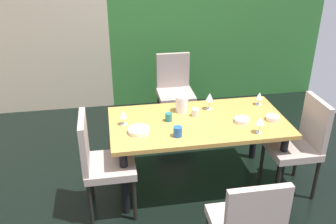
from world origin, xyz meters
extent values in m
cube|color=#C5B599|center=(-1.54, 2.63, 1.31)|extent=(2.57, 0.10, 2.61)
cube|color=#307030|center=(1.29, 2.63, 1.31)|extent=(3.09, 0.10, 2.61)
cube|color=#BA8A40|center=(0.50, 0.58, 0.69)|extent=(1.68, 0.87, 0.04)
cylinder|color=black|center=(-0.24, 0.91, 0.34)|extent=(0.07, 0.07, 0.67)
cylinder|color=black|center=(1.24, 0.91, 0.34)|extent=(0.07, 0.07, 0.67)
cylinder|color=black|center=(-0.24, 0.24, 0.34)|extent=(0.07, 0.07, 0.67)
cylinder|color=black|center=(1.24, 0.24, 0.34)|extent=(0.07, 0.07, 0.67)
cube|color=#A39087|center=(-0.36, 0.31, 0.47)|extent=(0.44, 0.44, 0.07)
cube|color=#A39087|center=(-0.56, 0.31, 0.72)|extent=(0.05, 0.42, 0.49)
cylinder|color=black|center=(-0.17, 0.50, 0.22)|extent=(0.04, 0.04, 0.44)
cylinder|color=black|center=(-0.17, 0.12, 0.22)|extent=(0.04, 0.04, 0.44)
cylinder|color=black|center=(-0.55, 0.50, 0.22)|extent=(0.04, 0.04, 0.44)
cylinder|color=black|center=(-0.55, 0.12, 0.22)|extent=(0.04, 0.04, 0.44)
cube|color=#A39087|center=(0.54, -0.78, 0.71)|extent=(0.42, 0.05, 0.48)
cube|color=#A39087|center=(1.35, 0.31, 0.47)|extent=(0.44, 0.44, 0.07)
cube|color=#A39087|center=(1.55, 0.31, 0.72)|extent=(0.05, 0.42, 0.49)
cylinder|color=black|center=(1.16, 0.12, 0.22)|extent=(0.04, 0.04, 0.44)
cylinder|color=black|center=(1.16, 0.50, 0.22)|extent=(0.04, 0.04, 0.44)
cylinder|color=black|center=(1.54, 0.12, 0.22)|extent=(0.04, 0.04, 0.44)
cylinder|color=black|center=(1.54, 0.50, 0.22)|extent=(0.04, 0.04, 0.44)
cube|color=#A39087|center=(0.50, 1.73, 0.47)|extent=(0.44, 0.44, 0.07)
cube|color=#A39087|center=(0.50, 1.93, 0.71)|extent=(0.42, 0.05, 0.48)
cylinder|color=black|center=(0.69, 1.54, 0.22)|extent=(0.04, 0.04, 0.44)
cylinder|color=black|center=(0.31, 1.54, 0.22)|extent=(0.04, 0.04, 0.44)
cylinder|color=black|center=(0.69, 1.92, 0.22)|extent=(0.04, 0.04, 0.44)
cylinder|color=black|center=(0.31, 1.92, 0.22)|extent=(0.04, 0.04, 0.44)
cylinder|color=silver|center=(0.98, 0.26, 0.71)|extent=(0.06, 0.06, 0.00)
cylinder|color=silver|center=(0.98, 0.26, 0.76)|extent=(0.01, 0.01, 0.08)
cone|color=silver|center=(0.98, 0.26, 0.83)|extent=(0.08, 0.08, 0.06)
cylinder|color=silver|center=(-0.20, 0.62, 0.71)|extent=(0.07, 0.07, 0.00)
cylinder|color=silver|center=(-0.20, 0.62, 0.75)|extent=(0.01, 0.01, 0.07)
cone|color=silver|center=(-0.20, 0.62, 0.82)|extent=(0.07, 0.07, 0.07)
cylinder|color=silver|center=(0.67, 0.80, 0.71)|extent=(0.07, 0.07, 0.00)
cylinder|color=silver|center=(0.67, 0.80, 0.76)|extent=(0.01, 0.01, 0.09)
cone|color=silver|center=(0.67, 0.80, 0.85)|extent=(0.08, 0.08, 0.08)
cylinder|color=silver|center=(1.20, 0.82, 0.71)|extent=(0.07, 0.07, 0.00)
cylinder|color=silver|center=(1.20, 0.82, 0.75)|extent=(0.01, 0.01, 0.06)
cone|color=silver|center=(1.20, 0.82, 0.81)|extent=(0.07, 0.07, 0.07)
cylinder|color=silver|center=(1.20, 0.47, 0.73)|extent=(0.13, 0.13, 0.04)
cylinder|color=silver|center=(0.90, 0.48, 0.73)|extent=(0.14, 0.14, 0.04)
cylinder|color=white|center=(-0.08, 0.44, 0.73)|extent=(0.19, 0.19, 0.04)
cylinder|color=#23559E|center=(0.25, 0.32, 0.76)|extent=(0.08, 0.08, 0.09)
cylinder|color=beige|center=(0.50, 0.68, 0.75)|extent=(0.07, 0.07, 0.07)
cylinder|color=#256E6E|center=(0.22, 0.62, 0.75)|extent=(0.07, 0.07, 0.08)
cylinder|color=silver|center=(0.38, 0.80, 0.79)|extent=(0.12, 0.12, 0.16)
cone|color=silver|center=(0.44, 0.80, 0.86)|extent=(0.04, 0.04, 0.03)
camera|label=1|loc=(-0.32, -2.48, 2.36)|focal=40.00mm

